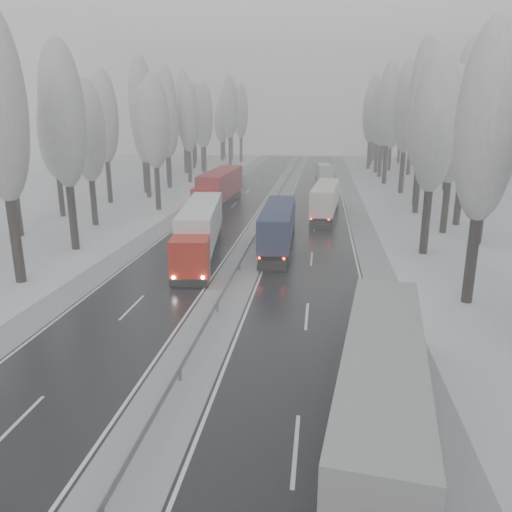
% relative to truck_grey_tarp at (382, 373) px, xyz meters
% --- Properties ---
extents(ground, '(260.00, 260.00, 0.00)m').
position_rel_truck_grey_tarp_xyz_m(ground, '(-8.19, -1.45, -2.38)').
color(ground, silver).
rests_on(ground, ground).
extents(carriageway_right, '(7.50, 200.00, 0.03)m').
position_rel_truck_grey_tarp_xyz_m(carriageway_right, '(-2.94, 28.55, -2.37)').
color(carriageway_right, black).
rests_on(carriageway_right, ground).
extents(carriageway_left, '(7.50, 200.00, 0.03)m').
position_rel_truck_grey_tarp_xyz_m(carriageway_left, '(-13.44, 28.55, -2.37)').
color(carriageway_left, black).
rests_on(carriageway_left, ground).
extents(median_slush, '(3.00, 200.00, 0.04)m').
position_rel_truck_grey_tarp_xyz_m(median_slush, '(-8.19, 28.55, -2.36)').
color(median_slush, '#9B9EA3').
rests_on(median_slush, ground).
extents(shoulder_right, '(2.40, 200.00, 0.04)m').
position_rel_truck_grey_tarp_xyz_m(shoulder_right, '(2.01, 28.55, -2.36)').
color(shoulder_right, '#9B9EA3').
rests_on(shoulder_right, ground).
extents(shoulder_left, '(2.40, 200.00, 0.04)m').
position_rel_truck_grey_tarp_xyz_m(shoulder_left, '(-18.39, 28.55, -2.36)').
color(shoulder_left, '#9B9EA3').
rests_on(shoulder_left, ground).
extents(median_guardrail, '(0.12, 200.00, 0.76)m').
position_rel_truck_grey_tarp_xyz_m(median_guardrail, '(-8.19, 28.53, -1.78)').
color(median_guardrail, slate).
rests_on(median_guardrail, ground).
extents(tree_16, '(3.60, 3.60, 16.53)m').
position_rel_truck_grey_tarp_xyz_m(tree_16, '(6.85, 14.21, 8.28)').
color(tree_16, black).
rests_on(tree_16, ground).
extents(tree_18, '(3.60, 3.60, 16.58)m').
position_rel_truck_grey_tarp_xyz_m(tree_18, '(6.32, 25.58, 8.32)').
color(tree_18, black).
rests_on(tree_18, ground).
extents(tree_19, '(3.60, 3.60, 14.57)m').
position_rel_truck_grey_tarp_xyz_m(tree_19, '(11.83, 29.58, 7.03)').
color(tree_19, black).
rests_on(tree_19, ground).
extents(tree_20, '(3.60, 3.60, 15.71)m').
position_rel_truck_grey_tarp_xyz_m(tree_20, '(9.71, 33.71, 7.76)').
color(tree_20, black).
rests_on(tree_20, ground).
extents(tree_21, '(3.60, 3.60, 18.62)m').
position_rel_truck_grey_tarp_xyz_m(tree_21, '(11.94, 37.71, 9.62)').
color(tree_21, black).
rests_on(tree_21, ground).
extents(tree_22, '(3.60, 3.60, 15.86)m').
position_rel_truck_grey_tarp_xyz_m(tree_22, '(8.83, 44.15, 7.86)').
color(tree_22, black).
rests_on(tree_22, ground).
extents(tree_23, '(3.60, 3.60, 13.55)m').
position_rel_truck_grey_tarp_xyz_m(tree_23, '(15.12, 48.15, 6.38)').
color(tree_23, black).
rests_on(tree_23, ground).
extents(tree_24, '(3.60, 3.60, 20.49)m').
position_rel_truck_grey_tarp_xyz_m(tree_24, '(9.71, 49.57, 10.80)').
color(tree_24, black).
rests_on(tree_24, ground).
extents(tree_25, '(3.60, 3.60, 19.44)m').
position_rel_truck_grey_tarp_xyz_m(tree_25, '(16.63, 53.57, 10.14)').
color(tree_25, black).
rests_on(tree_25, ground).
extents(tree_26, '(3.60, 3.60, 18.78)m').
position_rel_truck_grey_tarp_xyz_m(tree_26, '(9.38, 59.82, 9.72)').
color(tree_26, black).
rests_on(tree_26, ground).
extents(tree_27, '(3.60, 3.60, 17.62)m').
position_rel_truck_grey_tarp_xyz_m(tree_27, '(16.53, 63.82, 8.98)').
color(tree_27, black).
rests_on(tree_27, ground).
extents(tree_28, '(3.60, 3.60, 19.62)m').
position_rel_truck_grey_tarp_xyz_m(tree_28, '(8.15, 70.50, 10.25)').
color(tree_28, black).
rests_on(tree_28, ground).
extents(tree_29, '(3.60, 3.60, 18.11)m').
position_rel_truck_grey_tarp_xyz_m(tree_29, '(15.52, 74.50, 9.29)').
color(tree_29, black).
rests_on(tree_29, ground).
extents(tree_30, '(3.60, 3.60, 17.86)m').
position_rel_truck_grey_tarp_xyz_m(tree_30, '(8.38, 80.25, 9.13)').
color(tree_30, black).
rests_on(tree_30, ground).
extents(tree_31, '(3.60, 3.60, 18.58)m').
position_rel_truck_grey_tarp_xyz_m(tree_31, '(14.29, 84.25, 9.59)').
color(tree_31, black).
rests_on(tree_31, ground).
extents(tree_32, '(3.60, 3.60, 17.33)m').
position_rel_truck_grey_tarp_xyz_m(tree_32, '(8.44, 87.76, 8.80)').
color(tree_32, black).
rests_on(tree_32, ground).
extents(tree_33, '(3.60, 3.60, 14.33)m').
position_rel_truck_grey_tarp_xyz_m(tree_33, '(11.58, 91.76, 6.88)').
color(tree_33, black).
rests_on(tree_33, ground).
extents(tree_34, '(3.60, 3.60, 17.63)m').
position_rel_truck_grey_tarp_xyz_m(tree_34, '(7.54, 94.86, 8.99)').
color(tree_34, black).
rests_on(tree_34, ground).
extents(tree_35, '(3.60, 3.60, 18.25)m').
position_rel_truck_grey_tarp_xyz_m(tree_35, '(16.76, 98.86, 9.38)').
color(tree_35, black).
rests_on(tree_35, ground).
extents(tree_36, '(3.60, 3.60, 20.23)m').
position_rel_truck_grey_tarp_xyz_m(tree_36, '(8.85, 104.71, 10.64)').
color(tree_36, black).
rests_on(tree_36, ground).
extents(tree_37, '(3.60, 3.60, 16.37)m').
position_rel_truck_grey_tarp_xyz_m(tree_37, '(15.83, 108.71, 8.18)').
color(tree_37, black).
rests_on(tree_37, ground).
extents(tree_38, '(3.60, 3.60, 17.97)m').
position_rel_truck_grey_tarp_xyz_m(tree_38, '(10.54, 115.27, 9.21)').
color(tree_38, black).
rests_on(tree_38, ground).
extents(tree_39, '(3.60, 3.60, 16.19)m').
position_rel_truck_grey_tarp_xyz_m(tree_39, '(13.36, 119.27, 8.07)').
color(tree_39, black).
rests_on(tree_39, ground).
extents(tree_58, '(3.60, 3.60, 17.21)m').
position_rel_truck_grey_tarp_xyz_m(tree_58, '(-23.31, 23.11, 8.72)').
color(tree_58, black).
rests_on(tree_58, ground).
extents(tree_59, '(3.60, 3.60, 18.41)m').
position_rel_truck_grey_tarp_xyz_m(tree_59, '(-30.99, 27.11, 9.48)').
color(tree_59, black).
rests_on(tree_59, ground).
extents(tree_60, '(3.60, 3.60, 14.84)m').
position_rel_truck_grey_tarp_xyz_m(tree_60, '(-25.94, 32.75, 7.21)').
color(tree_60, black).
rests_on(tree_60, ground).
extents(tree_61, '(3.60, 3.60, 13.95)m').
position_rel_truck_grey_tarp_xyz_m(tree_61, '(-31.71, 36.75, 6.63)').
color(tree_61, black).
rests_on(tree_61, ground).
extents(tree_62, '(3.60, 3.60, 16.04)m').
position_rel_truck_grey_tarp_xyz_m(tree_62, '(-22.13, 42.27, 7.97)').
color(tree_62, black).
rests_on(tree_62, ground).
extents(tree_63, '(3.60, 3.60, 16.88)m').
position_rel_truck_grey_tarp_xyz_m(tree_63, '(-30.04, 46.27, 8.51)').
color(tree_63, black).
rests_on(tree_63, ground).
extents(tree_64, '(3.60, 3.60, 15.42)m').
position_rel_truck_grey_tarp_xyz_m(tree_64, '(-26.45, 51.26, 7.57)').
color(tree_64, black).
rests_on(tree_64, ground).
extents(tree_65, '(3.60, 3.60, 19.48)m').
position_rel_truck_grey_tarp_xyz_m(tree_65, '(-28.24, 55.26, 10.16)').
color(tree_65, black).
rests_on(tree_65, ground).
extents(tree_66, '(3.60, 3.60, 15.23)m').
position_rel_truck_grey_tarp_xyz_m(tree_66, '(-26.34, 60.89, 7.45)').
color(tree_66, black).
rests_on(tree_66, ground).
extents(tree_67, '(3.60, 3.60, 17.09)m').
position_rel_truck_grey_tarp_xyz_m(tree_67, '(-27.73, 64.89, 8.65)').
color(tree_67, black).
rests_on(tree_67, ground).
extents(tree_68, '(3.60, 3.60, 16.65)m').
position_rel_truck_grey_tarp_xyz_m(tree_68, '(-24.77, 67.66, 8.36)').
color(tree_68, black).
rests_on(tree_68, ground).
extents(tree_69, '(3.60, 3.60, 19.35)m').
position_rel_truck_grey_tarp_xyz_m(tree_69, '(-29.61, 71.66, 10.08)').
color(tree_69, black).
rests_on(tree_69, ground).
extents(tree_70, '(3.60, 3.60, 17.09)m').
position_rel_truck_grey_tarp_xyz_m(tree_70, '(-24.51, 77.74, 8.64)').
color(tree_70, black).
rests_on(tree_70, ground).
extents(tree_71, '(3.60, 3.60, 19.61)m').
position_rel_truck_grey_tarp_xyz_m(tree_71, '(-29.27, 81.74, 10.24)').
color(tree_71, black).
rests_on(tree_71, ground).
extents(tree_72, '(3.60, 3.60, 15.11)m').
position_rel_truck_grey_tarp_xyz_m(tree_72, '(-27.12, 87.08, 7.38)').
color(tree_72, black).
rests_on(tree_72, ground).
extents(tree_73, '(3.60, 3.60, 17.22)m').
position_rel_truck_grey_tarp_xyz_m(tree_73, '(-30.00, 91.08, 8.72)').
color(tree_73, black).
rests_on(tree_73, ground).
extents(tree_74, '(3.60, 3.60, 19.68)m').
position_rel_truck_grey_tarp_xyz_m(tree_74, '(-23.26, 97.87, 10.29)').
color(tree_74, black).
rests_on(tree_74, ground).
extents(tree_75, '(3.60, 3.60, 18.60)m').
position_rel_truck_grey_tarp_xyz_m(tree_75, '(-32.39, 101.87, 9.61)').
color(tree_75, black).
rests_on(tree_75, ground).
extents(tree_76, '(3.60, 3.60, 18.55)m').
position_rel_truck_grey_tarp_xyz_m(tree_76, '(-22.24, 107.27, 9.57)').
color(tree_76, black).
rests_on(tree_76, ground).
extents(tree_77, '(3.60, 3.60, 14.32)m').
position_rel_truck_grey_tarp_xyz_m(tree_77, '(-27.85, 111.27, 6.88)').
color(tree_77, black).
rests_on(tree_77, ground).
extents(tree_78, '(3.60, 3.60, 19.55)m').
position_rel_truck_grey_tarp_xyz_m(tree_78, '(-25.75, 113.86, 10.21)').
color(tree_78, black).
rests_on(tree_78, ground).
extents(tree_79, '(3.60, 3.60, 17.07)m').
position_rel_truck_grey_tarp_xyz_m(tree_79, '(-28.52, 117.86, 8.63)').
color(tree_79, black).
rests_on(tree_79, ground).
extents(truck_grey_tarp, '(4.49, 16.06, 4.08)m').
position_rel_truck_grey_tarp_xyz_m(truck_grey_tarp, '(0.00, 0.00, 0.00)').
color(truck_grey_tarp, '#4E4E53').
rests_on(truck_grey_tarp, ground).
extents(truck_blue_box, '(2.64, 14.98, 3.83)m').
position_rel_truck_grey_tarp_xyz_m(truck_blue_box, '(-5.89, 25.72, -0.15)').
color(truck_blue_box, '#1A2441').
rests_on(truck_blue_box, ground).
extents(truck_cream_box, '(3.52, 15.04, 3.83)m').
position_rel_truck_grey_tarp_xyz_m(truck_cream_box, '(-1.76, 40.21, -0.15)').
color(truck_cream_box, '#B8AFA3').
rests_on(truck_cream_box, ground).
extents(box_truck_distant, '(3.22, 7.68, 2.78)m').
position_rel_truck_grey_tarp_xyz_m(box_truck_distant, '(-1.93, 74.63, -0.97)').
color(box_truck_distant, silver).
rests_on(box_truck_distant, ground).
extents(truck_red_white, '(4.70, 16.41, 4.17)m').
position_rel_truck_grey_tarp_xyz_m(truck_red_white, '(-11.96, 22.08, 0.05)').
color(truck_red_white, '#AC1709').
rests_on(truck_red_white, ground).
extents(truck_red_red, '(3.11, 17.78, 4.54)m').
position_rel_truck_grey_tarp_xyz_m(truck_red_red, '(-14.80, 43.89, 0.27)').
color(truck_red_red, '#AD090D').
rests_on(truck_red_red, ground).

